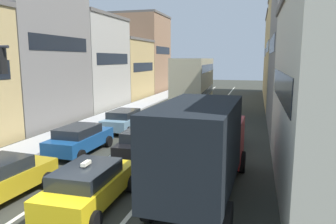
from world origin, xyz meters
TOP-DOWN VIEW (x-y plane):
  - sidewalk_left at (-6.70, 20.00)m, footprint 2.60×64.00m
  - lane_stripe_left at (-1.70, 20.00)m, footprint 0.16×60.00m
  - lane_stripe_right at (1.70, 20.00)m, footprint 0.16×60.00m
  - building_row_left at (-12.00, 22.55)m, footprint 7.20×43.90m
  - building_row_right at (9.90, 23.45)m, footprint 7.20×43.90m
  - removalist_box_truck at (3.69, 3.45)m, footprint 2.90×7.77m
  - taxi_centre_lane_front at (0.15, 1.53)m, footprint 2.13×4.33m
  - sedan_centre_lane_second at (0.00, 7.29)m, footprint 2.21×4.37m
  - wagon_left_lane_second at (-3.53, 7.04)m, footprint 2.11×4.32m
  - hatchback_centre_lane_third at (0.18, 12.48)m, footprint 2.20×4.37m
  - sedan_left_lane_third at (-3.35, 12.64)m, footprint 2.10×4.32m
  - sedan_right_lane_behind_truck at (3.49, 10.33)m, footprint 2.08×4.31m
  - bus_mid_queue_primary at (-0.03, 21.00)m, footprint 3.18×10.61m

SIDE VIEW (x-z plane):
  - lane_stripe_left at x=-1.70m, z-range 0.00..0.01m
  - lane_stripe_right at x=1.70m, z-range 0.00..0.01m
  - sidewalk_left at x=-6.70m, z-range 0.00..0.14m
  - sedan_centre_lane_second at x=0.00m, z-range 0.05..1.54m
  - wagon_left_lane_second at x=-3.53m, z-range 0.05..1.54m
  - hatchback_centre_lane_third at x=0.18m, z-range 0.05..1.54m
  - sedan_left_lane_third at x=-3.35m, z-range 0.05..1.54m
  - sedan_right_lane_behind_truck at x=3.49m, z-range 0.05..1.54m
  - taxi_centre_lane_front at x=0.15m, z-range -0.03..1.63m
  - removalist_box_truck at x=3.69m, z-range 0.18..3.76m
  - bus_mid_queue_primary at x=-0.03m, z-range 0.30..5.36m
  - building_row_left at x=-12.00m, z-range -0.88..10.86m
  - building_row_right at x=9.90m, z-range -0.52..11.12m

